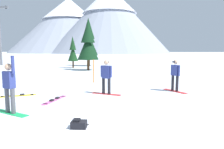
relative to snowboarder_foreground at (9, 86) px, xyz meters
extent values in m
plane|color=silver|center=(3.73, -0.30, -0.97)|extent=(800.00, 800.00, 0.00)
cube|color=#19B259|center=(0.00, 0.00, -0.96)|extent=(1.59, 0.82, 0.02)
cylinder|color=#4C4C51|center=(-0.15, 0.06, -0.50)|extent=(0.15, 0.15, 0.89)
cylinder|color=#4C4C51|center=(0.15, -0.06, -0.50)|extent=(0.15, 0.15, 0.89)
cube|color=navy|center=(0.00, 0.00, 0.23)|extent=(0.46, 0.36, 0.59)
cylinder|color=navy|center=(-0.24, 0.09, 0.24)|extent=(0.11, 0.11, 0.58)
cylinder|color=navy|center=(0.24, -0.09, 0.78)|extent=(0.11, 0.11, 0.60)
sphere|color=tan|center=(0.00, 0.00, 0.69)|extent=(0.24, 0.24, 0.24)
cube|color=black|center=(0.05, 0.13, 0.70)|extent=(0.17, 0.10, 0.08)
cube|color=red|center=(2.78, 3.71, -0.96)|extent=(1.61, 0.70, 0.02)
cylinder|color=black|center=(2.62, 3.76, -0.55)|extent=(0.15, 0.15, 0.80)
cylinder|color=black|center=(2.93, 3.67, -0.55)|extent=(0.15, 0.15, 0.80)
cube|color=navy|center=(2.78, 3.71, 0.18)|extent=(0.45, 0.34, 0.64)
cylinder|color=navy|center=(2.53, 3.78, 0.21)|extent=(0.11, 0.11, 0.58)
cylinder|color=navy|center=(3.03, 3.64, 0.21)|extent=(0.11, 0.11, 0.58)
sphere|color=tan|center=(2.78, 3.71, 0.66)|extent=(0.24, 0.24, 0.24)
cube|color=black|center=(2.81, 3.85, 0.67)|extent=(0.17, 0.08, 0.08)
cube|color=red|center=(6.35, 5.01, -0.96)|extent=(1.18, 1.42, 0.02)
cylinder|color=black|center=(6.45, 4.89, -0.52)|extent=(0.15, 0.15, 0.86)
cylinder|color=black|center=(6.25, 5.14, -0.52)|extent=(0.15, 0.15, 0.86)
cube|color=navy|center=(6.35, 5.01, 0.20)|extent=(0.43, 0.46, 0.57)
cylinder|color=navy|center=(6.51, 4.81, 0.19)|extent=(0.11, 0.11, 0.58)
cylinder|color=navy|center=(6.19, 5.22, 0.19)|extent=(0.11, 0.11, 0.58)
sphere|color=tan|center=(6.35, 5.01, 0.64)|extent=(0.24, 0.24, 0.24)
cube|color=black|center=(6.24, 4.93, 0.65)|extent=(0.14, 0.16, 0.08)
cube|color=pink|center=(0.71, 2.09, -0.96)|extent=(0.45, 1.63, 0.02)
cylinder|color=pink|center=(0.62, 1.28, -0.96)|extent=(0.30, 0.30, 0.02)
cylinder|color=pink|center=(0.80, 2.89, -0.96)|extent=(0.30, 0.30, 0.02)
cube|color=black|center=(0.68, 1.84, -0.91)|extent=(0.16, 0.21, 0.07)
cube|color=black|center=(0.74, 2.33, -0.91)|extent=(0.16, 0.21, 0.07)
cube|color=yellow|center=(-1.47, 2.63, -0.96)|extent=(1.40, 0.97, 0.02)
cylinder|color=yellow|center=(-2.10, 2.27, -0.96)|extent=(0.38, 0.38, 0.02)
cylinder|color=yellow|center=(-0.84, 2.99, -0.96)|extent=(0.38, 0.38, 0.02)
cube|color=black|center=(-1.66, 2.52, -0.91)|extent=(0.24, 0.22, 0.07)
cube|color=black|center=(-1.28, 2.74, -0.91)|extent=(0.24, 0.22, 0.07)
cube|color=black|center=(2.82, -0.96, -0.87)|extent=(0.47, 0.36, 0.21)
cube|color=black|center=(2.75, -0.97, -0.74)|extent=(0.22, 0.24, 0.06)
cylinder|color=black|center=(3.06, -0.94, -0.87)|extent=(0.12, 0.04, 0.02)
cylinder|color=orange|center=(1.20, 7.42, -0.17)|extent=(0.06, 0.06, 1.61)
cylinder|color=#472D19|center=(-3.36, 23.09, -0.20)|extent=(0.35, 0.35, 1.55)
cone|color=black|center=(-3.36, 23.09, 2.22)|extent=(2.75, 2.75, 3.29)
cone|color=black|center=(-3.36, 23.09, 4.52)|extent=(1.79, 1.79, 3.02)
cylinder|color=#472D19|center=(-1.60, 16.29, -0.36)|extent=(0.28, 0.28, 1.22)
cone|color=black|center=(-1.60, 16.29, 1.54)|extent=(2.42, 2.42, 2.59)
cone|color=black|center=(-1.60, 16.29, 3.36)|extent=(1.58, 1.58, 2.38)
cylinder|color=#472D19|center=(-4.44, 19.24, -0.52)|extent=(0.20, 0.20, 0.90)
cone|color=#143819|center=(-4.44, 19.24, 0.89)|extent=(1.31, 1.31, 1.92)
cone|color=#143819|center=(-4.44, 19.24, 2.23)|extent=(0.85, 0.85, 1.76)
cylinder|color=#595B60|center=(-17.21, 22.47, 3.31)|extent=(0.36, 0.36, 8.56)
cylinder|color=black|center=(-15.87, 22.47, 7.74)|extent=(0.44, 0.10, 0.44)
cone|color=#8C93A3|center=(-74.28, 206.75, 27.77)|extent=(122.45, 122.45, 57.48)
cone|color=white|center=(-74.28, 206.75, 45.01)|extent=(55.10, 55.10, 22.99)
cone|color=#8C93A3|center=(-26.83, 184.52, 29.02)|extent=(110.99, 110.99, 59.99)
cone|color=white|center=(-26.83, 184.52, 47.02)|extent=(49.95, 49.95, 24.00)
camera|label=1|loc=(4.62, -6.45, 1.24)|focal=32.91mm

